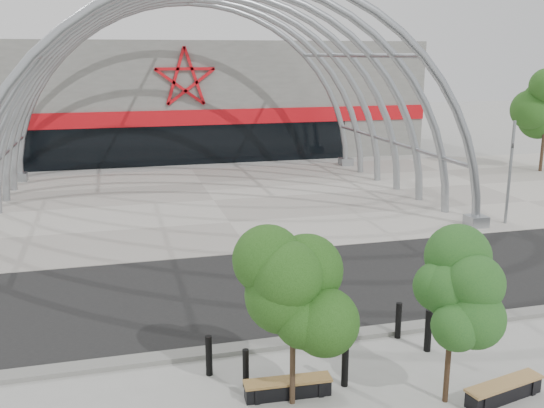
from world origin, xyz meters
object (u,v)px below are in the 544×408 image
object	(u,v)px
bollard_2	(345,366)
street_tree_1	(453,291)
bench_0	(288,388)
bench_1	(504,391)
street_tree_0	(293,285)
signal_pole	(510,171)

from	to	relation	value
bollard_2	street_tree_1	bearing A→B (deg)	-31.51
bench_0	bench_1	bearing A→B (deg)	-16.19
street_tree_0	bollard_2	world-z (taller)	street_tree_0
street_tree_1	bollard_2	size ratio (longest dim) A/B	3.59
street_tree_0	bench_0	size ratio (longest dim) A/B	1.93
signal_pole	bench_1	bearing A→B (deg)	-125.38
bench_1	bench_0	bearing A→B (deg)	163.81
signal_pole	street_tree_0	distance (m)	16.86
bench_1	bollard_2	xyz separation A→B (m)	(-3.07, 1.38, 0.29)
bench_0	bench_1	world-z (taller)	bench_1
street_tree_0	bollard_2	size ratio (longest dim) A/B	3.84
signal_pole	bench_1	size ratio (longest dim) A/B	2.26
signal_pole	bench_0	world-z (taller)	signal_pole
bench_0	signal_pole	bearing A→B (deg)	39.59
bench_1	bollard_2	bearing A→B (deg)	155.82
street_tree_1	bollard_2	xyz separation A→B (m)	(-1.83, 1.12, -2.01)
signal_pole	bench_1	world-z (taller)	signal_pole
signal_pole	street_tree_0	size ratio (longest dim) A/B	1.20
signal_pole	street_tree_1	size ratio (longest dim) A/B	1.28
street_tree_0	bench_1	bearing A→B (deg)	-12.98
signal_pole	bollard_2	bearing A→B (deg)	-137.56
signal_pole	street_tree_1	xyz separation A→B (m)	(-9.70, -11.67, 0.16)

